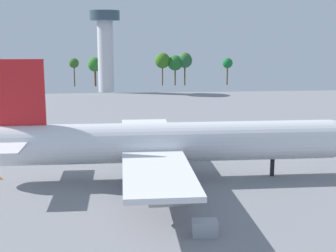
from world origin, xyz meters
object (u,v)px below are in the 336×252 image
object	(u,v)px
cargo_airplane	(167,143)
control_tower	(105,43)
cargo_container_aft	(205,228)
safety_cone_tail	(1,178)

from	to	relation	value
cargo_airplane	control_tower	bearing A→B (deg)	96.19
cargo_airplane	control_tower	world-z (taller)	control_tower
cargo_airplane	cargo_container_aft	bearing A→B (deg)	-84.29
cargo_airplane	safety_cone_tail	distance (m)	27.40
control_tower	cargo_airplane	bearing A→B (deg)	-83.81
control_tower	cargo_container_aft	bearing A→B (deg)	-83.89
cargo_container_aft	safety_cone_tail	world-z (taller)	cargo_container_aft
cargo_container_aft	cargo_airplane	bearing A→B (deg)	95.71
cargo_container_aft	safety_cone_tail	distance (m)	38.12
safety_cone_tail	cargo_container_aft	bearing A→B (deg)	-40.55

